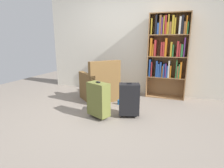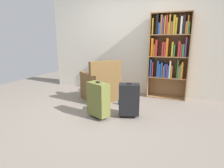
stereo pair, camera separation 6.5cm
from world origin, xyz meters
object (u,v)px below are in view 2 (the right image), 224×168
at_px(suitcase_black, 129,99).
at_px(armchair, 101,86).
at_px(mug, 120,102).
at_px(suitcase_olive, 98,99).
at_px(bookshelf, 169,51).

bearing_deg(suitcase_black, armchair, 140.43).
height_order(mug, suitcase_olive, suitcase_olive).
xyz_separation_m(suitcase_black, suitcase_olive, (-0.48, -0.22, 0.01)).
xyz_separation_m(bookshelf, mug, (-0.85, -0.86, -1.03)).
xyz_separation_m(armchair, suitcase_olive, (0.38, -0.93, 0.02)).
bearing_deg(armchair, mug, -18.23).
xyz_separation_m(bookshelf, suitcase_black, (-0.51, -1.40, -0.75)).
distance_m(bookshelf, suitcase_olive, 2.03).
relative_size(bookshelf, suitcase_black, 3.09).
height_order(bookshelf, mug, bookshelf).
distance_m(bookshelf, suitcase_black, 1.67).
height_order(suitcase_black, suitcase_olive, suitcase_olive).
xyz_separation_m(mug, suitcase_black, (0.34, -0.54, 0.27)).
relative_size(suitcase_black, suitcase_olive, 0.95).
bearing_deg(bookshelf, armchair, -153.34).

